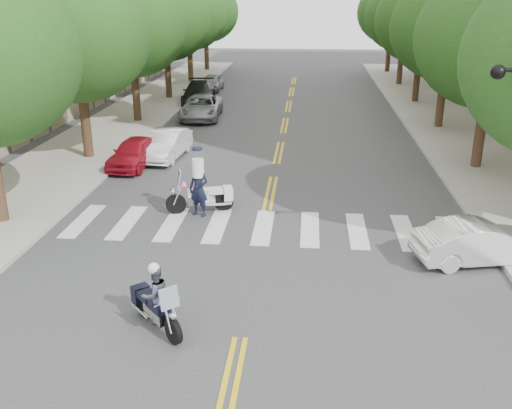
# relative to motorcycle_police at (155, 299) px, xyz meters

# --- Properties ---
(ground) EXTENTS (140.00, 140.00, 0.00)m
(ground) POSITION_rel_motorcycle_police_xyz_m (2.00, -0.28, -0.75)
(ground) COLOR #38383A
(ground) RESTS_ON ground
(sidewalk_left) EXTENTS (5.00, 60.00, 0.15)m
(sidewalk_left) POSITION_rel_motorcycle_police_xyz_m (-7.50, 21.72, -0.67)
(sidewalk_left) COLOR #9E9991
(sidewalk_left) RESTS_ON ground
(sidewalk_right) EXTENTS (5.00, 60.00, 0.15)m
(sidewalk_right) POSITION_rel_motorcycle_police_xyz_m (11.50, 21.72, -0.67)
(sidewalk_right) COLOR #9E9991
(sidewalk_right) RESTS_ON ground
(tree_l_1) EXTENTS (6.40, 6.40, 8.45)m
(tree_l_1) POSITION_rel_motorcycle_police_xyz_m (-6.80, 13.72, 4.80)
(tree_l_1) COLOR #382316
(tree_l_1) RESTS_ON ground
(tree_l_2) EXTENTS (6.40, 6.40, 8.45)m
(tree_l_2) POSITION_rel_motorcycle_police_xyz_m (-6.80, 21.72, 4.80)
(tree_l_2) COLOR #382316
(tree_l_2) RESTS_ON ground
(tree_l_3) EXTENTS (6.40, 6.40, 8.45)m
(tree_l_3) POSITION_rel_motorcycle_police_xyz_m (-6.80, 29.72, 4.80)
(tree_l_3) COLOR #382316
(tree_l_3) RESTS_ON ground
(tree_l_4) EXTENTS (6.40, 6.40, 8.45)m
(tree_l_4) POSITION_rel_motorcycle_police_xyz_m (-6.80, 37.72, 4.80)
(tree_l_4) COLOR #382316
(tree_l_4) RESTS_ON ground
(tree_l_5) EXTENTS (6.40, 6.40, 8.45)m
(tree_l_5) POSITION_rel_motorcycle_police_xyz_m (-6.80, 45.72, 4.80)
(tree_l_5) COLOR #382316
(tree_l_5) RESTS_ON ground
(tree_r_1) EXTENTS (6.40, 6.40, 8.45)m
(tree_r_1) POSITION_rel_motorcycle_police_xyz_m (10.80, 13.72, 4.80)
(tree_r_1) COLOR #382316
(tree_r_1) RESTS_ON ground
(tree_r_2) EXTENTS (6.40, 6.40, 8.45)m
(tree_r_2) POSITION_rel_motorcycle_police_xyz_m (10.80, 21.72, 4.80)
(tree_r_2) COLOR #382316
(tree_r_2) RESTS_ON ground
(tree_r_3) EXTENTS (6.40, 6.40, 8.45)m
(tree_r_3) POSITION_rel_motorcycle_police_xyz_m (10.80, 29.72, 4.80)
(tree_r_3) COLOR #382316
(tree_r_3) RESTS_ON ground
(tree_r_4) EXTENTS (6.40, 6.40, 8.45)m
(tree_r_4) POSITION_rel_motorcycle_police_xyz_m (10.80, 37.72, 4.80)
(tree_r_4) COLOR #382316
(tree_r_4) RESTS_ON ground
(tree_r_5) EXTENTS (6.40, 6.40, 8.45)m
(tree_r_5) POSITION_rel_motorcycle_police_xyz_m (10.80, 45.72, 4.80)
(tree_r_5) COLOR #382316
(tree_r_5) RESTS_ON ground
(motorcycle_police) EXTENTS (1.56, 1.68, 1.68)m
(motorcycle_police) POSITION_rel_motorcycle_police_xyz_m (0.00, 0.00, 0.00)
(motorcycle_police) COLOR black
(motorcycle_police) RESTS_ON ground
(motorcycle_parked) EXTENTS (2.35, 1.05, 1.56)m
(motorcycle_parked) POSITION_rel_motorcycle_police_xyz_m (-0.15, 7.51, -0.21)
(motorcycle_parked) COLOR black
(motorcycle_parked) RESTS_ON ground
(officer_standing) EXTENTS (0.84, 0.70, 1.97)m
(officer_standing) POSITION_rel_motorcycle_police_xyz_m (-0.31, 7.11, 0.24)
(officer_standing) COLOR black
(officer_standing) RESTS_ON ground
(convertible) EXTENTS (3.97, 2.12, 1.24)m
(convertible) POSITION_rel_motorcycle_police_xyz_m (8.41, 4.22, -0.13)
(convertible) COLOR white
(convertible) RESTS_ON ground
(parked_car_a) EXTENTS (1.87, 3.95, 1.30)m
(parked_car_a) POSITION_rel_motorcycle_police_xyz_m (-4.30, 12.72, -0.10)
(parked_car_a) COLOR #AD1224
(parked_car_a) RESTS_ON ground
(parked_car_b) EXTENTS (1.75, 4.11, 1.32)m
(parked_car_b) POSITION_rel_motorcycle_police_xyz_m (-3.20, 14.22, -0.09)
(parked_car_b) COLOR white
(parked_car_b) RESTS_ON ground
(parked_car_c) EXTENTS (2.57, 5.07, 1.37)m
(parked_car_c) POSITION_rel_motorcycle_police_xyz_m (-3.20, 23.22, -0.06)
(parked_car_c) COLOR gray
(parked_car_c) RESTS_ON ground
(parked_car_d) EXTENTS (2.58, 5.35, 1.50)m
(parked_car_d) POSITION_rel_motorcycle_police_xyz_m (-4.30, 28.22, 0.00)
(parked_car_d) COLOR black
(parked_car_d) RESTS_ON ground
(parked_car_e) EXTENTS (1.58, 3.82, 1.29)m
(parked_car_e) POSITION_rel_motorcycle_police_xyz_m (-4.30, 33.72, -0.10)
(parked_car_e) COLOR gray
(parked_car_e) RESTS_ON ground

